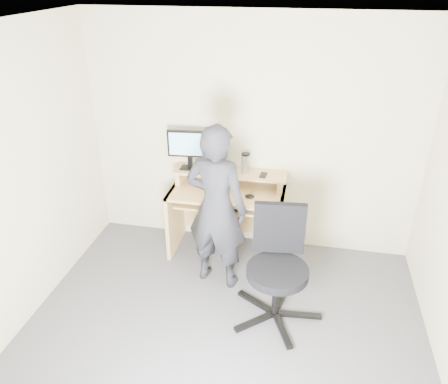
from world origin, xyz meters
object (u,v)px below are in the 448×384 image
(monitor, at_px, (189,146))
(office_chair, at_px, (278,262))
(person, at_px, (216,208))
(desk, at_px, (228,205))

(monitor, xyz_separation_m, office_chair, (1.05, -0.98, -0.61))
(monitor, height_order, person, person)
(monitor, bearing_deg, office_chair, -48.31)
(office_chair, xyz_separation_m, person, (-0.62, 0.35, 0.27))
(desk, distance_m, monitor, 0.76)
(desk, xyz_separation_m, office_chair, (0.62, -0.93, 0.01))
(monitor, bearing_deg, person, -61.10)
(desk, distance_m, office_chair, 1.12)
(office_chair, bearing_deg, person, 145.44)
(monitor, height_order, office_chair, monitor)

